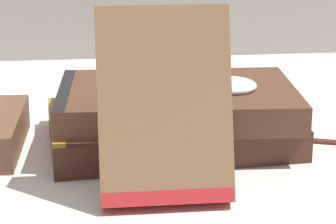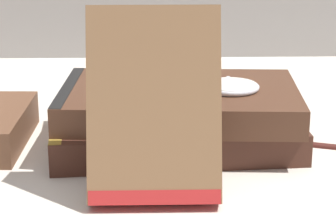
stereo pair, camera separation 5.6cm
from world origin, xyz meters
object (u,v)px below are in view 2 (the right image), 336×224
(book_flat_bottom, at_px, (168,129))
(book_flat_top, at_px, (174,101))
(book_leaning_front, at_px, (154,111))
(pocket_watch, at_px, (231,87))
(reading_glasses, at_px, (111,103))

(book_flat_bottom, height_order, book_flat_top, book_flat_top)
(book_leaning_front, xyz_separation_m, pocket_watch, (0.08, 0.12, -0.01))
(book_flat_top, bearing_deg, book_flat_bottom, 161.73)
(pocket_watch, bearing_deg, reading_glasses, 131.17)
(book_flat_top, distance_m, book_leaning_front, 0.13)
(book_flat_top, xyz_separation_m, book_leaning_front, (-0.02, -0.13, 0.03))
(book_flat_top, xyz_separation_m, reading_glasses, (-0.07, 0.14, -0.04))
(book_leaning_front, height_order, pocket_watch, book_leaning_front)
(book_flat_bottom, bearing_deg, reading_glasses, 111.27)
(book_flat_bottom, bearing_deg, book_flat_top, -25.89)
(book_flat_top, bearing_deg, book_leaning_front, -96.25)
(book_leaning_front, bearing_deg, pocket_watch, 56.74)
(book_flat_bottom, xyz_separation_m, book_flat_top, (0.01, -0.00, 0.03))
(pocket_watch, relative_size, reading_glasses, 0.53)
(book_flat_bottom, bearing_deg, pocket_watch, -14.19)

